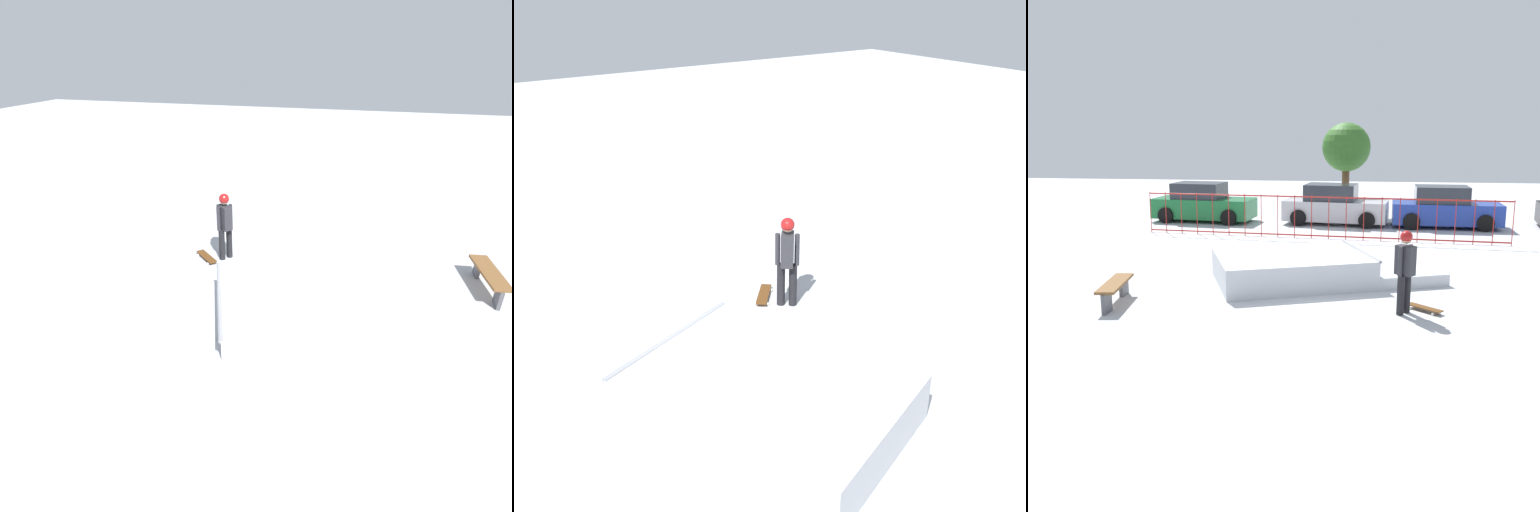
% 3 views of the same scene
% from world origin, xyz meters
% --- Properties ---
extents(ground_plane, '(60.00, 60.00, 0.00)m').
position_xyz_m(ground_plane, '(0.00, 0.00, 0.00)').
color(ground_plane, '#B7BABF').
extents(skate_ramp, '(5.97, 4.35, 0.74)m').
position_xyz_m(skate_ramp, '(0.12, 0.57, 0.32)').
color(skate_ramp, silver).
rests_on(skate_ramp, ground).
extents(skater, '(0.43, 0.41, 1.73)m').
position_xyz_m(skater, '(2.22, -1.78, 1.01)').
color(skater, black).
rests_on(skater, ground).
extents(skateboard, '(0.73, 0.68, 0.09)m').
position_xyz_m(skateboard, '(2.68, -1.58, 0.08)').
color(skateboard, '#593314').
rests_on(skateboard, ground).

